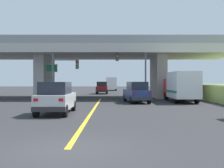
# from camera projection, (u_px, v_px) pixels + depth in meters

# --- Properties ---
(ground) EXTENTS (160.00, 160.00, 0.00)m
(ground) POSITION_uv_depth(u_px,v_px,m) (101.00, 98.00, 34.87)
(ground) COLOR #2B2B2D
(overpass_bridge) EXTENTS (33.02, 10.25, 7.13)m
(overpass_bridge) POSITION_uv_depth(u_px,v_px,m) (101.00, 57.00, 34.83)
(overpass_bridge) COLOR #B7B5AD
(overpass_bridge) RESTS_ON ground
(lane_divider_stripe) EXTENTS (0.20, 23.97, 0.01)m
(lane_divider_stripe) POSITION_uv_depth(u_px,v_px,m) (94.00, 109.00, 20.22)
(lane_divider_stripe) COLOR yellow
(lane_divider_stripe) RESTS_ON ground
(suv_lead) EXTENTS (1.93, 4.58, 2.02)m
(suv_lead) POSITION_uv_depth(u_px,v_px,m) (56.00, 98.00, 17.35)
(suv_lead) COLOR silver
(suv_lead) RESTS_ON ground
(suv_crossing) EXTENTS (2.43, 4.79, 2.02)m
(suv_crossing) POSITION_uv_depth(u_px,v_px,m) (136.00, 92.00, 26.54)
(suv_crossing) COLOR navy
(suv_crossing) RESTS_ON ground
(box_truck) EXTENTS (2.33, 6.62, 2.99)m
(box_truck) POSITION_uv_depth(u_px,v_px,m) (181.00, 86.00, 27.49)
(box_truck) COLOR red
(box_truck) RESTS_ON ground
(sedan_oncoming) EXTENTS (1.90, 4.62, 2.02)m
(sedan_oncoming) POSITION_uv_depth(u_px,v_px,m) (102.00, 88.00, 45.76)
(sedan_oncoming) COLOR maroon
(sedan_oncoming) RESTS_ON ground
(traffic_signal_nearside) EXTENTS (3.36, 0.36, 5.91)m
(traffic_signal_nearside) POSITION_uv_depth(u_px,v_px,m) (136.00, 66.00, 29.97)
(traffic_signal_nearside) COLOR #56595E
(traffic_signal_nearside) RESTS_ON ground
(traffic_signal_farside) EXTENTS (2.88, 0.36, 5.05)m
(traffic_signal_farside) POSITION_uv_depth(u_px,v_px,m) (62.00, 71.00, 29.47)
(traffic_signal_farside) COLOR #56595E
(traffic_signal_farside) RESTS_ON ground
(highway_sign) EXTENTS (1.37, 0.17, 4.26)m
(highway_sign) POSITION_uv_depth(u_px,v_px,m) (52.00, 73.00, 32.53)
(highway_sign) COLOR slate
(highway_sign) RESTS_ON ground
(semi_truck_distant) EXTENTS (2.33, 6.94, 2.94)m
(semi_truck_distant) POSITION_uv_depth(u_px,v_px,m) (111.00, 84.00, 62.58)
(semi_truck_distant) COLOR navy
(semi_truck_distant) RESTS_ON ground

